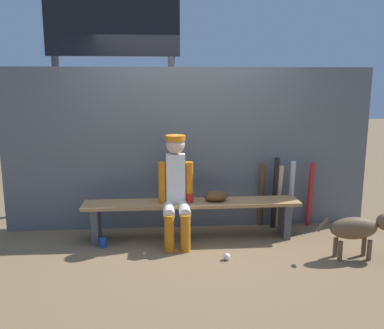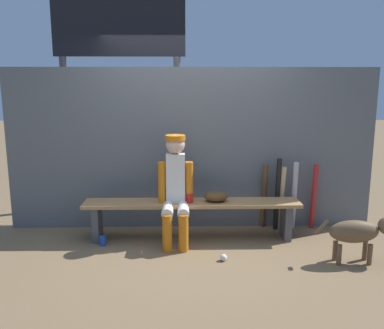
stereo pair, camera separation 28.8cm
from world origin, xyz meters
TOP-DOWN VIEW (x-y plane):
  - ground_plane at (0.00, 0.00)m, footprint 30.00×30.00m
  - chainlink_fence at (0.00, 0.44)m, footprint 4.64×0.03m
  - dugout_bench at (0.00, 0.00)m, footprint 2.57×0.36m
  - player_seated at (-0.19, -0.11)m, footprint 0.41×0.55m
  - baseball_glove at (0.29, 0.00)m, footprint 0.28×0.20m
  - bat_wood_dark at (0.93, 0.36)m, footprint 0.07×0.18m
  - bat_aluminum_black at (1.08, 0.27)m, footprint 0.07×0.14m
  - bat_wood_natural at (1.14, 0.29)m, footprint 0.08×0.20m
  - bat_aluminum_silver at (1.30, 0.28)m, footprint 0.09×0.20m
  - bat_aluminum_red at (1.55, 0.31)m, footprint 0.07×0.15m
  - baseball at (0.32, -0.65)m, footprint 0.07×0.07m
  - cup_on_ground at (-1.04, -0.19)m, footprint 0.08×0.08m
  - cup_on_bench at (-0.03, -0.04)m, footprint 0.08×0.08m
  - scoreboard at (-0.93, 1.30)m, footprint 2.12×0.27m
  - dog at (1.72, -0.71)m, footprint 0.84×0.20m

SIDE VIEW (x-z plane):
  - ground_plane at x=0.00m, z-range 0.00..0.00m
  - baseball at x=0.32m, z-range 0.00..0.07m
  - cup_on_ground at x=-1.04m, z-range 0.00..0.11m
  - dog at x=1.72m, z-range 0.09..0.58m
  - dugout_bench at x=0.00m, z-range 0.13..0.60m
  - bat_wood_natural at x=1.14m, z-range 0.00..0.83m
  - bat_wood_dark at x=0.93m, z-range 0.00..0.85m
  - bat_aluminum_red at x=1.55m, z-range 0.00..0.85m
  - bat_aluminum_silver at x=1.30m, z-range 0.00..0.89m
  - bat_aluminum_black at x=1.08m, z-range 0.00..0.93m
  - cup_on_bench at x=-0.03m, z-range 0.46..0.57m
  - baseball_glove at x=0.29m, z-range 0.46..0.58m
  - player_seated at x=-0.19m, z-range 0.05..1.31m
  - chainlink_fence at x=0.00m, z-range 0.00..2.04m
  - scoreboard at x=-0.93m, z-range 0.65..3.99m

